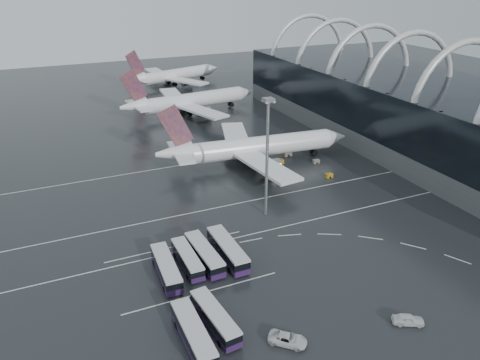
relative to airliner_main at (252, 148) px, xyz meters
name	(u,v)px	position (x,y,z in m)	size (l,w,h in m)	color
ground	(281,222)	(-8.76, -32.97, -4.78)	(420.00, 420.00, 0.00)	black
terminal	(434,117)	(52.80, -13.13, 6.09)	(42.00, 160.00, 34.90)	#525457
lane_marking_near	(285,226)	(-8.76, -34.97, -4.78)	(120.00, 0.25, 0.01)	silver
lane_marking_mid	(257,199)	(-8.76, -20.97, -4.78)	(120.00, 0.25, 0.01)	silver
lane_marking_far	(215,160)	(-8.76, 7.03, -4.78)	(120.00, 0.25, 0.01)	silver
bus_bay_line_south	(203,293)	(-32.76, -48.97, -4.78)	(28.00, 0.25, 0.01)	silver
bus_bay_line_north	(175,246)	(-32.76, -32.97, -4.78)	(28.00, 0.25, 0.01)	silver
airliner_main	(252,148)	(0.00, 0.00, 0.00)	(56.42, 49.24, 19.10)	white
airliner_gate_b	(188,101)	(-0.65, 54.88, -0.02)	(54.79, 48.94, 19.01)	white
airliner_gate_c	(173,76)	(7.64, 102.85, -0.22)	(50.33, 45.79, 18.23)	white
bus_row_near_a	(166,268)	(-37.08, -41.85, -3.01)	(3.60, 13.21, 3.22)	#281544
bus_row_near_b	(187,259)	(-32.62, -40.44, -3.16)	(2.90, 12.00, 2.95)	#281544
bus_row_near_c	(204,254)	(-29.29, -40.50, -2.99)	(3.57, 13.36, 3.26)	#281544
bus_row_near_d	(228,250)	(-24.78, -41.03, -2.89)	(3.42, 14.00, 3.44)	#281544
bus_row_far_a	(193,334)	(-38.02, -59.60, -2.98)	(3.22, 13.30, 3.27)	#281544
bus_row_far_b	(215,318)	(-33.81, -57.54, -3.09)	(4.01, 12.69, 3.07)	#281544
van_curve_a	(288,339)	(-25.34, -65.28, -3.98)	(2.66, 5.77, 1.60)	silver
van_curve_b	(408,319)	(-6.12, -69.30, -3.94)	(1.98, 4.92, 1.68)	silver
floodlight_mast	(267,144)	(-10.16, -28.33, 12.02)	(2.05, 2.05, 26.72)	gray
gse_cart_belly_a	(329,175)	(14.47, -17.10, -4.25)	(1.93, 1.14, 1.05)	#AB7E16
gse_cart_belly_b	(288,154)	(12.11, 1.12, -4.12)	(2.42, 1.43, 1.32)	slate
gse_cart_belly_c	(274,174)	(1.58, -10.25, -4.13)	(2.41, 1.42, 1.31)	#AB7E16
gse_cart_belly_d	(316,161)	(16.69, -7.22, -4.26)	(1.91, 1.13, 1.04)	slate
gse_cart_belly_e	(280,162)	(7.05, -3.29, -4.18)	(2.22, 1.31, 1.21)	#AB7E16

